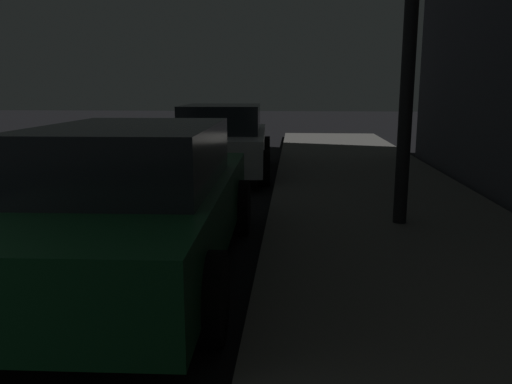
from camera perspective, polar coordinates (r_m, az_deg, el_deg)
car_green at (r=4.96m, az=-13.11°, el=-0.94°), size 2.05×4.51×1.43m
car_white at (r=10.62m, az=-3.73°, el=5.79°), size 2.11×4.45×1.43m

